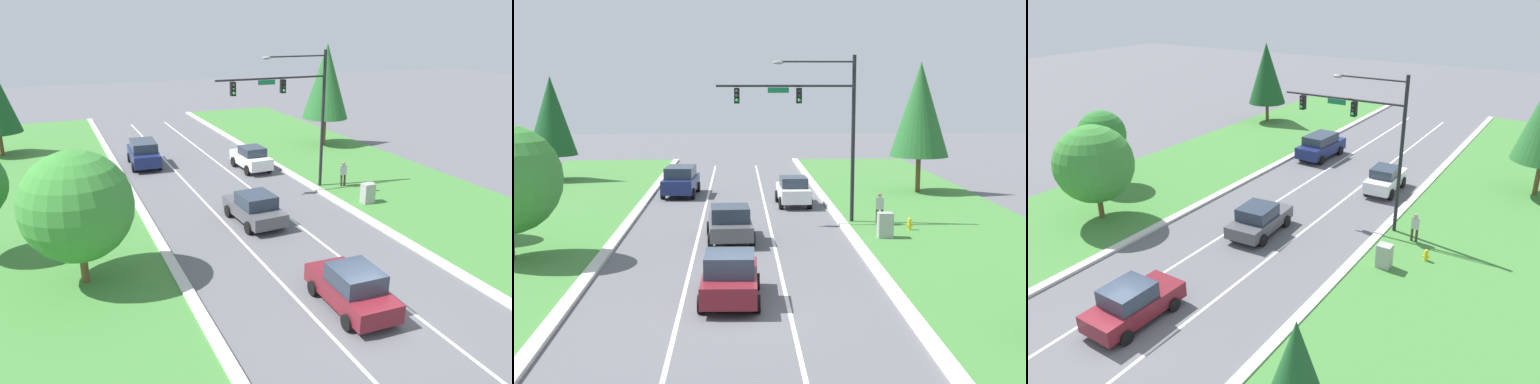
% 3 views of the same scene
% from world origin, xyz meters
% --- Properties ---
extents(ground_plane, '(160.00, 160.00, 0.00)m').
position_xyz_m(ground_plane, '(0.00, 0.00, 0.00)').
color(ground_plane, '#5B5B60').
extents(curb_strip_right, '(0.50, 90.00, 0.15)m').
position_xyz_m(curb_strip_right, '(5.65, 0.00, 0.07)').
color(curb_strip_right, beige).
rests_on(curb_strip_right, ground_plane).
extents(curb_strip_left, '(0.50, 90.00, 0.15)m').
position_xyz_m(curb_strip_left, '(-5.65, 0.00, 0.07)').
color(curb_strip_left, beige).
rests_on(curb_strip_left, ground_plane).
extents(lane_stripe_inner_left, '(0.14, 81.00, 0.01)m').
position_xyz_m(lane_stripe_inner_left, '(-1.80, 0.00, 0.00)').
color(lane_stripe_inner_left, white).
rests_on(lane_stripe_inner_left, ground_plane).
extents(lane_stripe_inner_right, '(0.14, 81.00, 0.01)m').
position_xyz_m(lane_stripe_inner_right, '(1.80, 0.00, 0.00)').
color(lane_stripe_inner_right, white).
rests_on(lane_stripe_inner_right, ground_plane).
extents(traffic_signal_mast, '(7.25, 0.41, 8.82)m').
position_xyz_m(traffic_signal_mast, '(4.27, 14.25, 5.79)').
color(traffic_signal_mast, black).
rests_on(traffic_signal_mast, ground_plane).
extents(burgundy_sedan, '(2.12, 4.24, 1.74)m').
position_xyz_m(burgundy_sedan, '(-0.15, 0.77, 0.85)').
color(burgundy_sedan, maroon).
rests_on(burgundy_sedan, ground_plane).
extents(navy_suv, '(2.39, 4.88, 1.95)m').
position_xyz_m(navy_suv, '(-3.60, 23.86, 1.01)').
color(navy_suv, navy).
rests_on(navy_suv, ground_plane).
extents(white_sedan, '(2.04, 4.18, 1.77)m').
position_xyz_m(white_sedan, '(3.51, 19.73, 0.90)').
color(white_sedan, white).
rests_on(white_sedan, ground_plane).
extents(graphite_sedan, '(2.33, 4.42, 1.70)m').
position_xyz_m(graphite_sedan, '(-0.24, 10.13, 0.85)').
color(graphite_sedan, '#4C4C51').
rests_on(graphite_sedan, ground_plane).
extents(utility_cabinet, '(0.70, 0.60, 1.28)m').
position_xyz_m(utility_cabinet, '(7.16, 10.20, 0.64)').
color(utility_cabinet, '#9E9E99').
rests_on(utility_cabinet, ground_plane).
extents(pedestrian, '(0.40, 0.23, 1.69)m').
position_xyz_m(pedestrian, '(7.57, 13.58, 0.94)').
color(pedestrian, '#42382D').
rests_on(pedestrian, ground_plane).
extents(fire_hydrant, '(0.34, 0.20, 0.70)m').
position_xyz_m(fire_hydrant, '(8.75, 11.89, 0.34)').
color(fire_hydrant, gold).
rests_on(fire_hydrant, ground_plane).
extents(oak_near_left_tree, '(3.23, 3.23, 5.26)m').
position_xyz_m(oak_near_left_tree, '(-13.56, 10.74, 3.62)').
color(oak_near_left_tree, brown).
rests_on(oak_near_left_tree, ground_plane).
extents(oak_far_left_tree, '(4.54, 4.54, 5.73)m').
position_xyz_m(oak_far_left_tree, '(-9.37, 6.70, 3.45)').
color(oak_far_left_tree, brown).
rests_on(oak_far_left_tree, ground_plane).
extents(conifer_mid_left_tree, '(3.69, 3.69, 7.87)m').
position_xyz_m(conifer_mid_left_tree, '(-13.72, 31.25, 4.91)').
color(conifer_mid_left_tree, brown).
rests_on(conifer_mid_left_tree, ground_plane).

